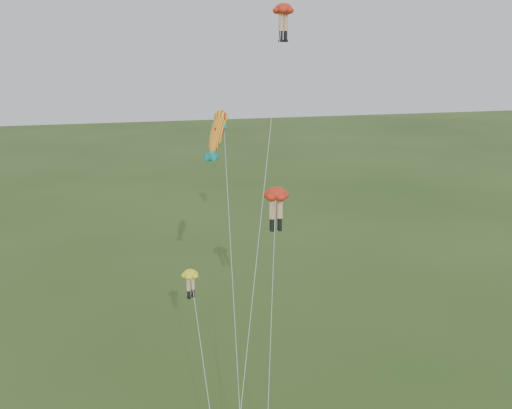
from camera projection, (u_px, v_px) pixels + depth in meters
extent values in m
ellipsoid|color=red|center=(284.00, 9.00, 35.02)|extent=(1.84, 1.84, 0.68)
cylinder|color=#E8B789|center=(281.00, 22.00, 35.09)|extent=(0.30, 0.30, 1.03)
cylinder|color=black|center=(281.00, 35.00, 35.29)|extent=(0.23, 0.23, 0.52)
cube|color=black|center=(281.00, 41.00, 35.38)|extent=(0.29, 0.34, 0.15)
cylinder|color=#E8B789|center=(286.00, 22.00, 35.37)|extent=(0.30, 0.30, 1.03)
cylinder|color=black|center=(285.00, 35.00, 35.57)|extent=(0.23, 0.23, 0.52)
cube|color=black|center=(285.00, 41.00, 35.66)|extent=(0.29, 0.34, 0.15)
cylinder|color=silver|center=(261.00, 220.00, 31.00)|extent=(6.56, 13.33, 23.45)
ellipsoid|color=red|center=(276.00, 193.00, 35.00)|extent=(1.67, 1.67, 0.83)
cylinder|color=#E8B789|center=(272.00, 209.00, 35.19)|extent=(0.37, 0.37, 1.26)
cylinder|color=black|center=(272.00, 223.00, 35.44)|extent=(0.29, 0.29, 0.63)
cube|color=black|center=(272.00, 230.00, 35.55)|extent=(0.21, 0.37, 0.18)
cylinder|color=#E8B789|center=(280.00, 208.00, 35.32)|extent=(0.37, 0.37, 1.26)
cylinder|color=black|center=(280.00, 223.00, 35.56)|extent=(0.29, 0.29, 0.63)
cube|color=black|center=(280.00, 229.00, 35.67)|extent=(0.21, 0.37, 0.18)
cylinder|color=silver|center=(271.00, 318.00, 31.61)|extent=(3.41, 9.70, 12.57)
ellipsoid|color=#FFF320|center=(190.00, 274.00, 31.17)|extent=(1.34, 1.34, 0.49)
cylinder|color=#E8B789|center=(188.00, 284.00, 31.22)|extent=(0.22, 0.22, 0.75)
cylinder|color=black|center=(189.00, 294.00, 31.37)|extent=(0.17, 0.17, 0.37)
cube|color=black|center=(189.00, 298.00, 31.44)|extent=(0.21, 0.25, 0.11)
cylinder|color=#E8B789|center=(193.00, 283.00, 31.43)|extent=(0.22, 0.22, 0.75)
cylinder|color=black|center=(193.00, 292.00, 31.58)|extent=(0.17, 0.17, 0.37)
cube|color=black|center=(193.00, 296.00, 31.64)|extent=(0.21, 0.25, 0.11)
cylinder|color=silver|center=(206.00, 384.00, 28.48)|extent=(0.13, 8.24, 9.08)
ellipsoid|color=yellow|center=(217.00, 131.00, 34.32)|extent=(2.22, 3.00, 2.94)
sphere|color=yellow|center=(217.00, 131.00, 34.32)|extent=(1.41, 1.55, 1.27)
cone|color=teal|center=(217.00, 131.00, 34.32)|extent=(1.20, 1.39, 1.20)
cone|color=teal|center=(217.00, 131.00, 34.32)|extent=(1.20, 1.39, 1.20)
cone|color=teal|center=(217.00, 131.00, 34.32)|extent=(0.68, 0.78, 0.67)
cone|color=teal|center=(217.00, 131.00, 34.32)|extent=(0.68, 0.78, 0.67)
cone|color=red|center=(217.00, 131.00, 34.32)|extent=(0.71, 0.80, 0.66)
cylinder|color=silver|center=(229.00, 287.00, 31.58)|extent=(1.00, 10.14, 15.94)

